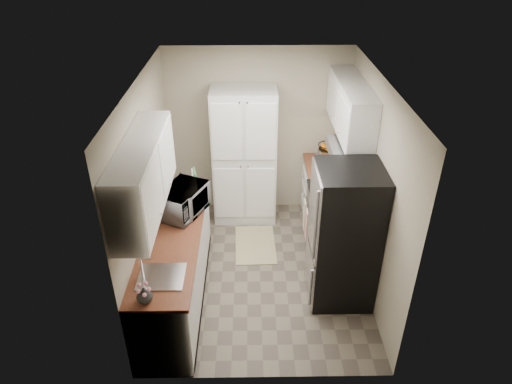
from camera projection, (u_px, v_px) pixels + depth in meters
ground at (260, 271)px, 5.92m from camera, size 3.20×3.20×0.00m
room_shell at (259, 159)px, 5.08m from camera, size 2.64×3.24×2.52m
pantry_cabinet at (244, 157)px, 6.53m from camera, size 0.90×0.55×2.00m
base_cabinet_left at (176, 267)px, 5.31m from camera, size 0.60×2.30×0.88m
countertop_left at (172, 235)px, 5.08m from camera, size 0.63×2.33×0.04m
base_cabinet_right at (325, 194)px, 6.73m from camera, size 0.60×0.80×0.88m
countertop_right at (328, 167)px, 6.49m from camera, size 0.63×0.83×0.04m
electric_range at (333, 223)px, 6.02m from camera, size 0.71×0.78×1.13m
refrigerator at (344, 236)px, 5.14m from camera, size 0.70×0.72×1.70m
microwave at (183, 201)px, 5.34m from camera, size 0.63×0.73×0.34m
wine_bottle at (182, 185)px, 5.70m from camera, size 0.07×0.07×0.29m
flower_vase at (144, 295)px, 4.13m from camera, size 0.17×0.17×0.15m
cutting_board at (196, 180)px, 5.85m from camera, size 0.05×0.22×0.27m
toaster_oven at (328, 156)px, 6.52m from camera, size 0.39×0.43×0.20m
fruit_basket at (327, 145)px, 6.45m from camera, size 0.34×0.34×0.11m
kitchen_mat at (255, 244)px, 6.39m from camera, size 0.58×0.90×0.01m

